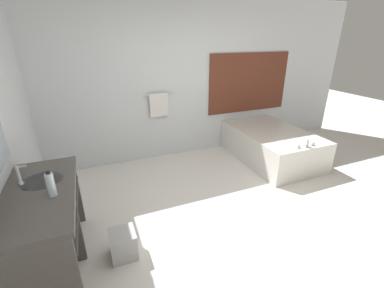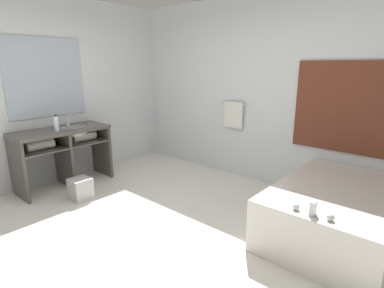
# 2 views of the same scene
# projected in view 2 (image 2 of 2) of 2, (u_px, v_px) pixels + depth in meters

# --- Properties ---
(ground_plane) EXTENTS (16.00, 16.00, 0.00)m
(ground_plane) POSITION_uv_depth(u_px,v_px,m) (140.00, 236.00, 3.12)
(ground_plane) COLOR silver
(ground_plane) RESTS_ON ground
(wall_back_with_blinds) EXTENTS (7.40, 0.13, 2.70)m
(wall_back_with_blinds) POSITION_uv_depth(u_px,v_px,m) (258.00, 92.00, 4.36)
(wall_back_with_blinds) COLOR silver
(wall_back_with_blinds) RESTS_ON ground_plane
(wall_left_with_mirror) EXTENTS (0.08, 7.40, 2.70)m
(wall_left_with_mirror) POSITION_uv_depth(u_px,v_px,m) (34.00, 92.00, 4.19)
(wall_left_with_mirror) COLOR silver
(wall_left_with_mirror) RESTS_ON ground_plane
(vanity_counter) EXTENTS (0.57, 1.28, 0.85)m
(vanity_counter) POSITION_uv_depth(u_px,v_px,m) (64.00, 144.00, 4.31)
(vanity_counter) COLOR #4C4742
(vanity_counter) RESTS_ON ground_plane
(sink_faucet) EXTENTS (0.09, 0.04, 0.18)m
(sink_faucet) POSITION_uv_depth(u_px,v_px,m) (68.00, 120.00, 4.45)
(sink_faucet) COLOR silver
(sink_faucet) RESTS_ON vanity_counter
(bathtub) EXTENTS (1.10, 1.69, 0.65)m
(bathtub) POSITION_uv_depth(u_px,v_px,m) (336.00, 210.00, 3.06)
(bathtub) COLOR silver
(bathtub) RESTS_ON ground_plane
(water_bottle_1) EXTENTS (0.06, 0.06, 0.23)m
(water_bottle_1) POSITION_uv_depth(u_px,v_px,m) (56.00, 124.00, 4.05)
(water_bottle_1) COLOR silver
(water_bottle_1) RESTS_ON vanity_counter
(waste_bin) EXTENTS (0.25, 0.25, 0.29)m
(waste_bin) POSITION_uv_depth(u_px,v_px,m) (81.00, 189.00, 3.95)
(waste_bin) COLOR #B2B2B2
(waste_bin) RESTS_ON ground_plane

